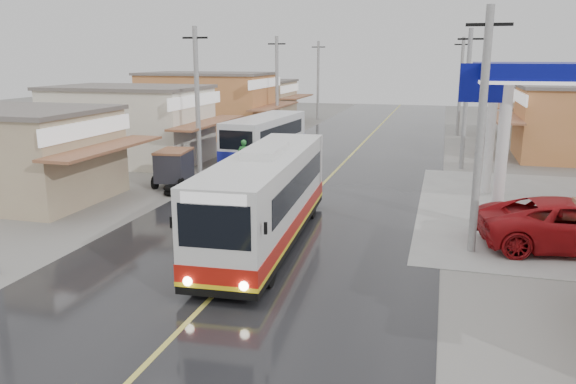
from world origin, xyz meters
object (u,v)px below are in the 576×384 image
Objects in this scene: jeepney at (574,225)px; tricycle_near at (174,166)px; cyclist at (245,167)px; tyre_stack at (173,190)px; coach_bus at (267,197)px; second_bus at (265,138)px.

jeepney is 18.31m from tricycle_near.
cyclist is at bearing 30.62° from tricycle_near.
tyre_stack is at bearing -123.97° from cyclist.
coach_bus reaches higher than tricycle_near.
second_bus is 19.55m from jeepney.
second_bus is at bearing 62.78° from tricycle_near.
cyclist is at bearing 61.82° from tyre_stack.
second_bus is at bearing 104.55° from coach_bus.
tricycle_near reaches higher than tyre_stack.
coach_bus reaches higher than jeepney.
second_bus reaches higher than jeepney.
coach_bus is 4.56× the size of tricycle_near.
tricycle_near is at bearing 65.11° from jeepney.
coach_bus is 10.30m from tricycle_near.
coach_bus is at bearing -71.88° from cyclist.
coach_bus is 12.49× the size of tyre_stack.
tricycle_near reaches higher than jeepney.
coach_bus is 1.27× the size of second_bus.
cyclist is (-14.57, 7.60, -0.15)m from jeepney.
jeepney is at bearing -11.74° from tyre_stack.
second_bus is 1.40× the size of jeepney.
jeepney is 16.43m from cyclist.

